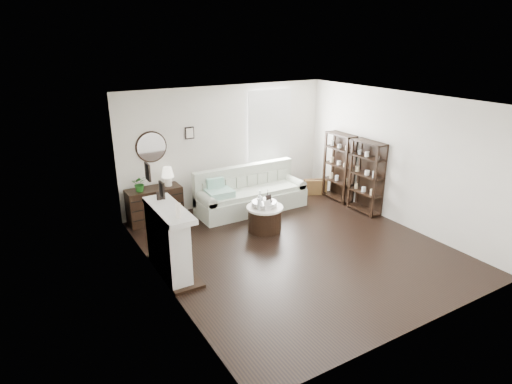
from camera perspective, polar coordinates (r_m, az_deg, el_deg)
room at (r=10.04m, az=-0.04°, el=8.00°), size 5.50×5.50×5.50m
fireplace at (r=7.10m, az=-11.55°, el=-6.77°), size 0.50×1.40×1.84m
shelf_unit_far at (r=10.25m, az=11.01°, el=3.30°), size 0.30×0.80×1.60m
shelf_unit_near at (r=9.63m, az=14.51°, el=1.93°), size 0.30×0.80×1.60m
sofa at (r=9.62m, az=-0.83°, el=-0.47°), size 2.48×0.86×0.96m
quilt at (r=9.08m, az=-4.89°, el=-0.16°), size 0.57×0.47×0.14m
suitcase at (r=10.68m, az=7.92°, el=0.69°), size 0.58×0.40×0.37m
dresser at (r=9.19m, az=-13.34°, el=-1.70°), size 1.12×0.48×0.74m
table_lamp at (r=9.09m, az=-11.68°, el=2.03°), size 0.28×0.28×0.40m
potted_plant at (r=8.89m, az=-15.23°, el=1.09°), size 0.37×0.34×0.33m
drum_table at (r=8.59m, az=1.18°, el=-3.52°), size 0.73×0.73×0.51m
pedestal_table at (r=8.51m, az=1.11°, el=-1.59°), size 0.50×0.50×0.61m
eiffel_drum at (r=8.54m, az=1.48°, el=-1.09°), size 0.15×0.15×0.21m
bottle_drum at (r=8.29m, az=0.41°, el=-1.45°), size 0.07×0.07×0.29m
card_frame_drum at (r=8.29m, az=1.56°, el=-1.80°), size 0.15×0.07×0.20m
eiffel_ped at (r=8.53m, az=1.56°, el=-0.45°), size 0.14×0.14×0.20m
flask_ped at (r=8.42m, az=0.53°, el=-0.59°), size 0.13×0.13×0.23m
card_frame_ped at (r=8.36m, az=1.71°, el=-0.96°), size 0.14×0.07×0.17m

